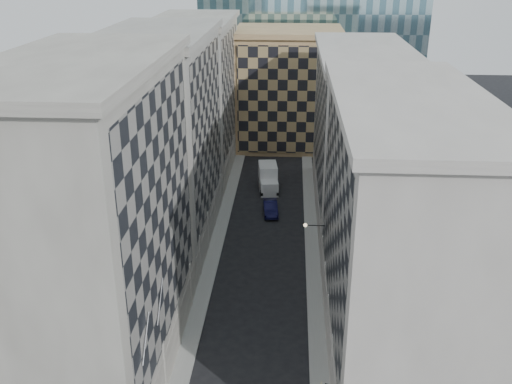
% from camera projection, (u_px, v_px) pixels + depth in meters
% --- Properties ---
extents(sidewalk_west, '(1.50, 100.00, 0.15)m').
position_uv_depth(sidewalk_west, '(215.00, 249.00, 61.66)').
color(sidewalk_west, gray).
rests_on(sidewalk_west, ground).
extents(sidewalk_east, '(1.50, 100.00, 0.15)m').
position_uv_depth(sidewalk_east, '(312.00, 252.00, 61.05)').
color(sidewalk_east, gray).
rests_on(sidewalk_east, ground).
extents(bldg_left_a, '(10.80, 22.80, 23.70)m').
position_uv_depth(bldg_left_a, '(96.00, 229.00, 39.95)').
color(bldg_left_a, gray).
rests_on(bldg_left_a, ground).
extents(bldg_left_b, '(10.80, 22.80, 22.70)m').
position_uv_depth(bldg_left_b, '(163.00, 140.00, 60.39)').
color(bldg_left_b, gray).
rests_on(bldg_left_b, ground).
extents(bldg_left_c, '(10.80, 22.80, 21.70)m').
position_uv_depth(bldg_left_c, '(196.00, 97.00, 80.83)').
color(bldg_left_c, gray).
rests_on(bldg_left_c, ground).
extents(bldg_right_a, '(10.80, 26.80, 20.70)m').
position_uv_depth(bldg_right_a, '(398.00, 231.00, 42.95)').
color(bldg_right_a, '#ABA49C').
rests_on(bldg_right_a, ground).
extents(bldg_right_b, '(10.80, 28.80, 19.70)m').
position_uv_depth(bldg_right_b, '(360.00, 133.00, 67.98)').
color(bldg_right_b, '#ABA49C').
rests_on(bldg_right_b, ground).
extents(tan_block, '(16.80, 14.80, 18.80)m').
position_uv_depth(tan_block, '(288.00, 88.00, 92.48)').
color(tan_block, tan).
rests_on(tan_block, ground).
extents(flagpoles_left, '(0.10, 6.33, 2.33)m').
position_uv_depth(flagpoles_left, '(153.00, 319.00, 36.55)').
color(flagpoles_left, gray).
rests_on(flagpoles_left, ground).
extents(bracket_lamp, '(1.98, 0.36, 0.36)m').
position_uv_depth(bracket_lamp, '(307.00, 225.00, 53.21)').
color(bracket_lamp, black).
rests_on(bracket_lamp, ground).
extents(box_truck, '(3.05, 6.15, 3.25)m').
position_uv_depth(box_truck, '(268.00, 179.00, 77.22)').
color(box_truck, white).
rests_on(box_truck, ground).
extents(dark_car, '(2.14, 4.91, 1.57)m').
position_uv_depth(dark_car, '(270.00, 208.00, 69.98)').
color(dark_car, black).
rests_on(dark_car, ground).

